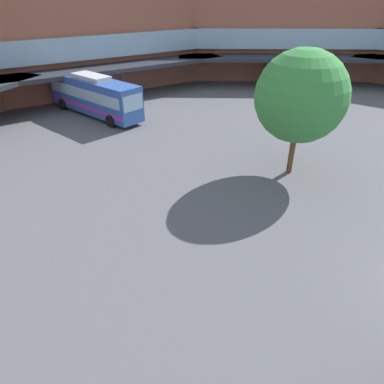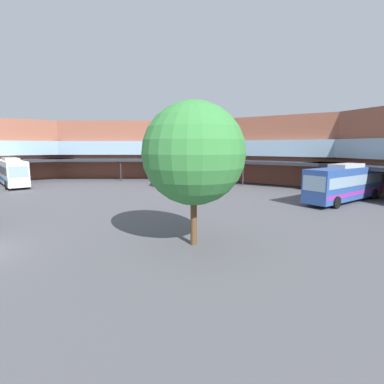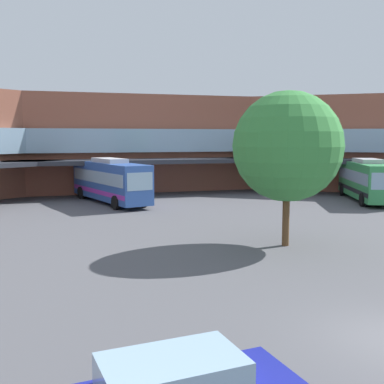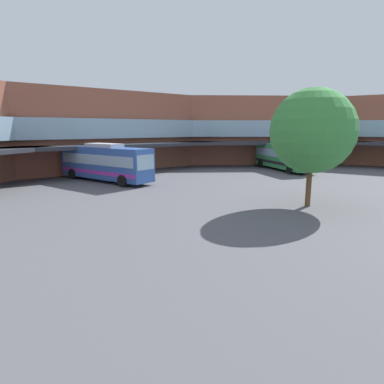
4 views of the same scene
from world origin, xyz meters
The scene contains 4 objects.
station_building centered at (0.00, 21.33, 4.94)m, with size 86.38×55.67×9.83m.
bus_1 centered at (24.12, 18.63, 1.88)m, with size 8.64×9.82×3.71m.
bus_2 centered at (4.91, 30.07, 1.92)m, with size 2.93×11.53×3.80m.
plaza_tree centered at (5.68, 10.10, 5.10)m, with size 5.60×5.60×7.91m.
Camera 3 is at (-11.78, -7.12, 5.57)m, focal length 44.39 mm.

